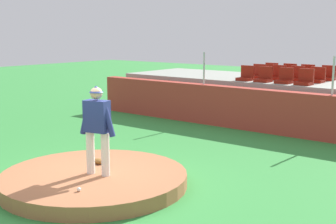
{
  "coord_description": "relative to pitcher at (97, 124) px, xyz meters",
  "views": [
    {
      "loc": [
        6.63,
        -5.96,
        3.01
      ],
      "look_at": [
        0.0,
        2.34,
        1.17
      ],
      "focal_mm": 49.58,
      "sensor_mm": 36.0,
      "label": 1
    }
  ],
  "objects": [
    {
      "name": "fielding_glove",
      "position": [
        -0.55,
        0.51,
        -0.95
      ],
      "size": [
        0.34,
        0.26,
        0.11
      ],
      "primitive_type": "ellipsoid",
      "rotation": [
        0.0,
        0.0,
        0.23
      ],
      "color": "brown",
      "rests_on": "pitchers_mound"
    },
    {
      "name": "stadium_chair_11",
      "position": [
        0.92,
        9.71,
        0.26
      ],
      "size": [
        0.48,
        0.44,
        0.5
      ],
      "rotation": [
        0.0,
        0.0,
        3.14
      ],
      "color": "maroon",
      "rests_on": "bleacher_platform"
    },
    {
      "name": "stadium_chair_4",
      "position": [
        -1.22,
        8.82,
        0.26
      ],
      "size": [
        0.48,
        0.44,
        0.5
      ],
      "rotation": [
        0.0,
        0.0,
        3.14
      ],
      "color": "maroon",
      "rests_on": "bleacher_platform"
    },
    {
      "name": "stadium_chair_9",
      "position": [
        -0.48,
        9.71,
        0.26
      ],
      "size": [
        0.48,
        0.44,
        0.5
      ],
      "rotation": [
        0.0,
        0.0,
        3.14
      ],
      "color": "maroon",
      "rests_on": "bleacher_platform"
    },
    {
      "name": "stadium_chair_1",
      "position": [
        -0.52,
        7.89,
        0.26
      ],
      "size": [
        0.48,
        0.44,
        0.5
      ],
      "rotation": [
        0.0,
        0.0,
        3.14
      ],
      "color": "maroon",
      "rests_on": "bleacher_platform"
    },
    {
      "name": "stadium_chair_7",
      "position": [
        0.9,
        8.81,
        0.26
      ],
      "size": [
        0.48,
        0.44,
        0.5
      ],
      "rotation": [
        0.0,
        0.0,
        3.14
      ],
      "color": "maroon",
      "rests_on": "bleacher_platform"
    },
    {
      "name": "fence_post_left",
      "position": [
        -2.1,
        6.71,
        0.55
      ],
      "size": [
        0.06,
        0.06,
        1.06
      ],
      "primitive_type": "cylinder",
      "color": "silver",
      "rests_on": "brick_barrier"
    },
    {
      "name": "brick_barrier",
      "position": [
        -0.15,
        6.71,
        -0.63
      ],
      "size": [
        12.66,
        0.4,
        1.3
      ],
      "primitive_type": "cube",
      "color": "#A7372C",
      "rests_on": "ground_plane"
    },
    {
      "name": "pitcher",
      "position": [
        0.0,
        0.0,
        0.0
      ],
      "size": [
        0.8,
        0.35,
        1.74
      ],
      "rotation": [
        0.0,
        0.0,
        0.23
      ],
      "color": "white",
      "rests_on": "pitchers_mound"
    },
    {
      "name": "fence_post_right",
      "position": [
        2.14,
        6.71,
        0.55
      ],
      "size": [
        0.06,
        0.06,
        1.06
      ],
      "primitive_type": "cylinder",
      "color": "silver",
      "rests_on": "brick_barrier"
    },
    {
      "name": "stadium_chair_3",
      "position": [
        0.88,
        7.87,
        0.26
      ],
      "size": [
        0.48,
        0.44,
        0.5
      ],
      "rotation": [
        0.0,
        0.0,
        3.14
      ],
      "color": "maroon",
      "rests_on": "bleacher_platform"
    },
    {
      "name": "stadium_chair_8",
      "position": [
        -1.19,
        9.69,
        0.26
      ],
      "size": [
        0.48,
        0.44,
        0.5
      ],
      "rotation": [
        0.0,
        0.0,
        3.14
      ],
      "color": "maroon",
      "rests_on": "bleacher_platform"
    },
    {
      "name": "bleacher_platform",
      "position": [
        -0.15,
        9.07,
        -0.59
      ],
      "size": [
        12.3,
        3.4,
        1.39
      ],
      "primitive_type": "cube",
      "color": "#959A8F",
      "rests_on": "ground_plane"
    },
    {
      "name": "stadium_chair_0",
      "position": [
        -1.21,
        7.92,
        0.26
      ],
      "size": [
        0.48,
        0.44,
        0.5
      ],
      "rotation": [
        0.0,
        0.0,
        3.14
      ],
      "color": "maroon",
      "rests_on": "bleacher_platform"
    },
    {
      "name": "pitchers_mound",
      "position": [
        -0.15,
        0.02,
        -1.15
      ],
      "size": [
        3.68,
        3.68,
        0.27
      ],
      "primitive_type": "cylinder",
      "color": "#A66541",
      "rests_on": "ground_plane"
    },
    {
      "name": "stadium_chair_6",
      "position": [
        0.18,
        8.81,
        0.26
      ],
      "size": [
        0.48,
        0.44,
        0.5
      ],
      "rotation": [
        0.0,
        0.0,
        3.14
      ],
      "color": "maroon",
      "rests_on": "bleacher_platform"
    },
    {
      "name": "stadium_chair_5",
      "position": [
        -0.48,
        8.8,
        0.26
      ],
      "size": [
        0.48,
        0.44,
        0.5
      ],
      "rotation": [
        0.0,
        0.0,
        3.14
      ],
      "color": "maroon",
      "rests_on": "bleacher_platform"
    },
    {
      "name": "stadium_chair_2",
      "position": [
        0.2,
        7.92,
        0.26
      ],
      "size": [
        0.48,
        0.44,
        0.5
      ],
      "rotation": [
        0.0,
        0.0,
        3.14
      ],
      "color": "maroon",
      "rests_on": "bleacher_platform"
    },
    {
      "name": "ground_plane",
      "position": [
        -0.15,
        0.02,
        -1.28
      ],
      "size": [
        60.0,
        60.0,
        0.0
      ],
      "primitive_type": "plane",
      "color": "#348B3B"
    },
    {
      "name": "stadium_chair_10",
      "position": [
        0.19,
        9.7,
        0.26
      ],
      "size": [
        0.48,
        0.44,
        0.5
      ],
      "rotation": [
        0.0,
        0.0,
        3.14
      ],
      "color": "maroon",
      "rests_on": "bleacher_platform"
    },
    {
      "name": "baseball",
      "position": [
        0.46,
        -0.89,
        -0.97
      ],
      "size": [
        0.07,
        0.07,
        0.07
      ],
      "primitive_type": "sphere",
      "color": "white",
      "rests_on": "pitchers_mound"
    }
  ]
}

